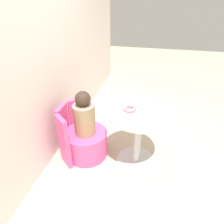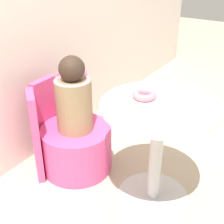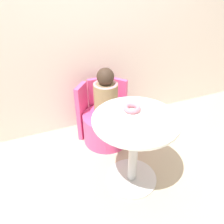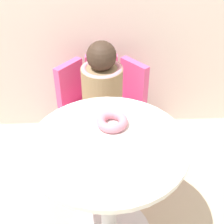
% 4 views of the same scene
% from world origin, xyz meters
% --- Properties ---
extents(ground_plane, '(12.00, 12.00, 0.00)m').
position_xyz_m(ground_plane, '(0.00, 0.00, 0.00)').
color(ground_plane, '#B7A88E').
extents(back_wall, '(6.00, 0.06, 2.40)m').
position_xyz_m(back_wall, '(0.00, 1.13, 1.20)').
color(back_wall, silver).
rests_on(back_wall, ground_plane).
extents(round_table, '(0.70, 0.70, 0.71)m').
position_xyz_m(round_table, '(0.07, 0.06, 0.49)').
color(round_table, silver).
rests_on(round_table, ground_plane).
extents(tub_chair, '(0.52, 0.52, 0.35)m').
position_xyz_m(tub_chair, '(0.05, 0.69, 0.17)').
color(tub_chair, '#E54C8C').
rests_on(tub_chair, ground_plane).
extents(booth_backrest, '(0.62, 0.23, 0.67)m').
position_xyz_m(booth_backrest, '(0.05, 0.91, 0.33)').
color(booth_backrest, '#E54C8C').
rests_on(booth_backrest, ground_plane).
extents(child_figure, '(0.26, 0.26, 0.55)m').
position_xyz_m(child_figure, '(0.05, 0.69, 0.60)').
color(child_figure, '#937A56').
rests_on(child_figure, tub_chair).
extents(donut, '(0.15, 0.15, 0.04)m').
position_xyz_m(donut, '(0.09, 0.17, 0.73)').
color(donut, pink).
rests_on(donut, round_table).
extents(paper_napkin, '(0.13, 0.13, 0.01)m').
position_xyz_m(paper_napkin, '(0.13, -0.13, 0.71)').
color(paper_napkin, white).
rests_on(paper_napkin, round_table).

